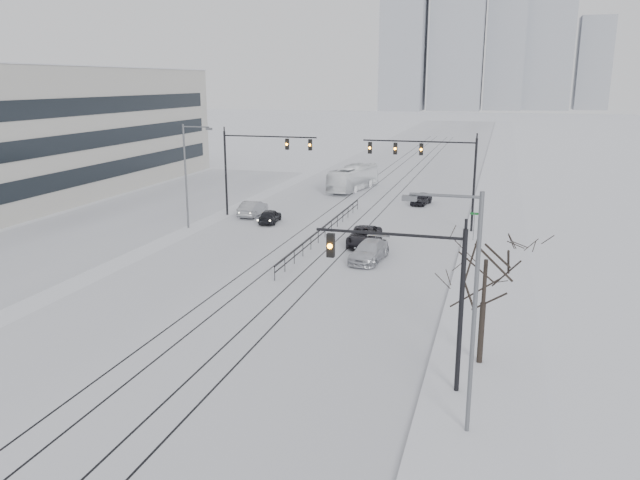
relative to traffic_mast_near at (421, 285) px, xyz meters
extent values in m
plane|color=silver|center=(-10.79, -6.00, -4.56)|extent=(500.00, 500.00, 0.00)
cube|color=silver|center=(-10.79, 54.00, -4.55)|extent=(22.00, 260.00, 0.02)
cube|color=silver|center=(2.71, 54.00, -4.48)|extent=(5.00, 260.00, 0.16)
cube|color=gray|center=(0.26, 54.00, -4.50)|extent=(0.10, 260.00, 0.12)
cube|color=silver|center=(-30.79, 29.00, -4.55)|extent=(14.00, 60.00, 0.03)
cube|color=black|center=(-13.39, 34.00, -4.54)|extent=(0.10, 180.00, 0.01)
cube|color=black|center=(-11.99, 34.00, -4.54)|extent=(0.10, 180.00, 0.01)
cube|color=black|center=(-9.59, 34.00, -4.54)|extent=(0.10, 180.00, 0.01)
cube|color=black|center=(-8.19, 34.00, -4.54)|extent=(0.10, 180.00, 0.01)
cube|color=black|center=(-38.77, 29.00, 2.44)|extent=(0.08, 58.00, 12.00)
cube|color=#90959E|center=(-40.79, 254.00, 22.94)|extent=(18.00, 18.00, 55.00)
cube|color=#90959E|center=(-18.79, 262.00, 31.44)|extent=(22.00, 22.00, 72.00)
cube|color=#90959E|center=(1.21, 270.00, 19.44)|extent=(16.00, 16.00, 48.00)
cube|color=#90959E|center=(19.21, 278.00, 27.44)|extent=(20.00, 20.00, 64.00)
cube|color=#90959E|center=(39.21, 286.00, 15.44)|extent=(14.00, 14.00, 40.00)
cylinder|color=black|center=(1.61, 0.00, -1.06)|extent=(0.20, 0.20, 7.00)
cylinder|color=black|center=(-1.39, 0.00, 2.04)|extent=(6.00, 0.12, 0.12)
cube|color=black|center=(-3.79, 0.00, 1.39)|extent=(0.32, 0.24, 1.00)
sphere|color=orange|center=(-3.79, -0.14, 1.39)|extent=(0.22, 0.22, 0.22)
cylinder|color=black|center=(0.71, 29.00, -0.56)|extent=(0.20, 0.20, 8.00)
cylinder|color=black|center=(-4.04, 29.00, 3.04)|extent=(9.50, 0.12, 0.12)
cube|color=black|center=(-8.19, 29.00, 2.39)|extent=(0.32, 0.24, 1.00)
sphere|color=orange|center=(-8.19, 28.86, 2.39)|extent=(0.22, 0.22, 0.22)
cube|color=black|center=(-5.99, 29.00, 2.39)|extent=(0.32, 0.24, 1.00)
sphere|color=orange|center=(-5.99, 28.86, 2.39)|extent=(0.22, 0.22, 0.22)
cube|color=black|center=(-3.79, 29.00, 2.39)|extent=(0.32, 0.24, 1.00)
sphere|color=orange|center=(-3.79, 28.86, 2.39)|extent=(0.22, 0.22, 0.22)
cylinder|color=black|center=(-22.29, 30.00, -0.56)|extent=(0.20, 0.20, 8.00)
cylinder|color=black|center=(-17.79, 30.00, 3.04)|extent=(9.00, 0.12, 0.12)
cube|color=black|center=(-13.89, 30.00, 2.39)|extent=(0.32, 0.24, 1.00)
sphere|color=orange|center=(-13.89, 29.86, 2.39)|extent=(0.22, 0.22, 0.22)
cube|color=black|center=(-16.09, 30.00, 2.39)|extent=(0.32, 0.24, 1.00)
sphere|color=orange|center=(-16.09, 29.86, 2.39)|extent=(0.22, 0.22, 0.22)
cylinder|color=#595B60|center=(2.21, -3.00, -0.06)|extent=(0.16, 0.16, 9.00)
cylinder|color=#595B60|center=(1.01, -3.00, 4.24)|extent=(2.40, 0.10, 0.10)
cube|color=#595B60|center=(-0.19, -3.00, 4.09)|extent=(0.50, 0.25, 0.18)
cylinder|color=#595B60|center=(-23.29, 24.00, -0.06)|extent=(0.16, 0.16, 9.00)
cylinder|color=#595B60|center=(-22.09, 24.00, 4.24)|extent=(2.40, 0.10, 0.10)
cube|color=#595B60|center=(-20.89, 24.00, 4.09)|extent=(0.50, 0.25, 0.18)
cylinder|color=black|center=(2.41, 3.00, -3.06)|extent=(0.26, 0.26, 3.00)
cylinder|color=black|center=(2.41, 3.00, -0.81)|extent=(0.18, 0.18, 2.50)
cube|color=black|center=(-10.79, 24.00, -3.61)|extent=(0.06, 24.00, 0.06)
cube|color=black|center=(-10.79, 24.00, -4.01)|extent=(0.06, 24.00, 0.06)
cylinder|color=#595B60|center=(1.01, 26.00, -3.36)|extent=(0.06, 0.06, 2.40)
cube|color=#0C4C19|center=(1.01, 26.00, -2.26)|extent=(0.70, 0.04, 0.18)
imported|color=black|center=(-17.08, 27.83, -3.93)|extent=(1.86, 3.83, 1.26)
imported|color=gray|center=(-19.72, 30.22, -3.83)|extent=(1.65, 4.48, 1.46)
imported|color=black|center=(-7.18, 22.58, -3.86)|extent=(2.60, 5.16, 1.40)
imported|color=silver|center=(-5.88, 18.26, -3.85)|extent=(2.47, 5.06, 1.42)
imported|color=black|center=(-4.96, 40.36, -3.94)|extent=(2.16, 3.86, 1.24)
imported|color=white|center=(-13.85, 47.12, -3.14)|extent=(4.10, 10.44, 2.84)
camera|label=1|loc=(2.73, -24.00, 7.98)|focal=35.00mm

